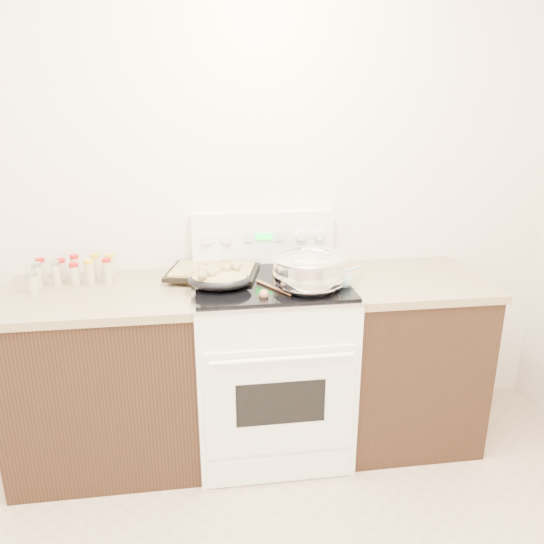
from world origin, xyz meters
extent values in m
cube|color=silver|center=(0.00, 1.77, 1.35)|extent=(4.00, 0.05, 2.70)
cube|color=black|center=(-0.48, 1.43, 0.44)|extent=(0.90, 0.64, 0.88)
cube|color=brown|center=(-0.48, 1.43, 0.90)|extent=(0.93, 0.67, 0.04)
cube|color=black|center=(1.08, 1.43, 0.44)|extent=(0.70, 0.64, 0.88)
cube|color=brown|center=(1.08, 1.43, 0.90)|extent=(0.73, 0.67, 0.04)
cube|color=white|center=(0.35, 1.42, 0.46)|extent=(0.76, 0.66, 0.92)
cube|color=white|center=(0.35, 1.08, 0.45)|extent=(0.70, 0.01, 0.55)
cube|color=black|center=(0.35, 1.08, 0.46)|extent=(0.42, 0.01, 0.22)
cylinder|color=white|center=(0.35, 1.04, 0.70)|extent=(0.65, 0.02, 0.02)
cube|color=white|center=(0.35, 1.09, 0.08)|extent=(0.70, 0.01, 0.14)
cube|color=silver|center=(0.35, 1.42, 0.93)|extent=(0.78, 0.68, 0.01)
cube|color=black|center=(0.35, 1.42, 0.94)|extent=(0.74, 0.64, 0.01)
cube|color=white|center=(0.35, 1.72, 1.08)|extent=(0.76, 0.07, 0.28)
cylinder|color=white|center=(0.05, 1.67, 1.10)|extent=(0.06, 0.02, 0.06)
cylinder|color=white|center=(0.15, 1.67, 1.10)|extent=(0.06, 0.02, 0.06)
cylinder|color=white|center=(0.55, 1.67, 1.10)|extent=(0.06, 0.02, 0.06)
cylinder|color=white|center=(0.65, 1.67, 1.10)|extent=(0.06, 0.02, 0.06)
cube|color=#19E533|center=(0.35, 1.67, 1.10)|extent=(0.09, 0.00, 0.04)
cube|color=silver|center=(0.27, 1.67, 1.10)|extent=(0.05, 0.00, 0.05)
cube|color=silver|center=(0.43, 1.67, 1.10)|extent=(0.05, 0.00, 0.05)
ellipsoid|color=silver|center=(0.51, 1.27, 1.01)|extent=(0.35, 0.35, 0.21)
cylinder|color=silver|center=(0.51, 1.27, 0.95)|extent=(0.19, 0.19, 0.01)
torus|color=silver|center=(0.51, 1.27, 1.10)|extent=(0.35, 0.35, 0.02)
cylinder|color=silver|center=(0.51, 1.27, 1.04)|extent=(0.33, 0.33, 0.12)
cylinder|color=olive|center=(0.51, 1.27, 1.08)|extent=(0.31, 0.31, 0.00)
cube|color=beige|center=(0.48, 1.22, 1.09)|extent=(0.03, 0.03, 0.02)
cube|color=beige|center=(0.43, 1.23, 1.09)|extent=(0.04, 0.04, 0.03)
cube|color=beige|center=(0.45, 1.28, 1.09)|extent=(0.04, 0.04, 0.03)
cube|color=beige|center=(0.45, 1.23, 1.09)|extent=(0.03, 0.03, 0.02)
cube|color=beige|center=(0.53, 1.30, 1.09)|extent=(0.03, 0.03, 0.02)
cube|color=beige|center=(0.53, 1.39, 1.09)|extent=(0.03, 0.03, 0.03)
cube|color=beige|center=(0.45, 1.19, 1.09)|extent=(0.03, 0.03, 0.03)
cube|color=beige|center=(0.61, 1.32, 1.09)|extent=(0.04, 0.04, 0.03)
cube|color=beige|center=(0.50, 1.37, 1.09)|extent=(0.03, 0.03, 0.02)
cube|color=beige|center=(0.56, 1.17, 1.09)|extent=(0.03, 0.03, 0.02)
ellipsoid|color=black|center=(0.10, 1.33, 0.98)|extent=(0.32, 0.24, 0.08)
ellipsoid|color=tan|center=(0.10, 1.33, 1.00)|extent=(0.29, 0.21, 0.06)
sphere|color=tan|center=(0.08, 1.32, 1.03)|extent=(0.04, 0.04, 0.04)
sphere|color=tan|center=(0.02, 1.28, 1.03)|extent=(0.05, 0.05, 0.05)
sphere|color=tan|center=(0.13, 1.36, 1.03)|extent=(0.05, 0.05, 0.05)
sphere|color=tan|center=(0.18, 1.36, 1.03)|extent=(0.04, 0.04, 0.04)
sphere|color=tan|center=(0.04, 1.34, 1.03)|extent=(0.04, 0.04, 0.04)
sphere|color=tan|center=(0.06, 1.30, 1.03)|extent=(0.04, 0.04, 0.04)
sphere|color=tan|center=(0.01, 1.35, 1.03)|extent=(0.04, 0.04, 0.04)
sphere|color=tan|center=(0.17, 1.40, 1.03)|extent=(0.04, 0.04, 0.04)
cube|color=black|center=(0.07, 1.55, 0.95)|extent=(0.51, 0.41, 0.02)
cube|color=tan|center=(0.07, 1.55, 0.97)|extent=(0.45, 0.35, 0.02)
sphere|color=tan|center=(-0.06, 1.46, 0.98)|extent=(0.04, 0.04, 0.04)
sphere|color=tan|center=(0.17, 1.47, 0.98)|extent=(0.04, 0.04, 0.04)
sphere|color=tan|center=(0.02, 1.61, 0.98)|extent=(0.04, 0.04, 0.04)
sphere|color=tan|center=(-0.06, 1.49, 0.98)|extent=(0.03, 0.03, 0.03)
sphere|color=tan|center=(0.20, 1.57, 0.98)|extent=(0.04, 0.04, 0.04)
sphere|color=tan|center=(-0.03, 1.49, 0.98)|extent=(0.03, 0.03, 0.03)
sphere|color=tan|center=(0.19, 1.51, 0.98)|extent=(0.03, 0.03, 0.03)
sphere|color=tan|center=(0.16, 1.52, 0.98)|extent=(0.03, 0.03, 0.03)
sphere|color=tan|center=(0.15, 1.65, 0.98)|extent=(0.04, 0.04, 0.04)
sphere|color=tan|center=(0.02, 1.54, 0.98)|extent=(0.05, 0.05, 0.05)
cylinder|color=#A16A49|center=(0.34, 1.28, 0.95)|extent=(0.14, 0.22, 0.01)
sphere|color=#A16A49|center=(0.29, 1.19, 0.96)|extent=(0.04, 0.04, 0.04)
sphere|color=#9DCFEB|center=(0.68, 1.28, 0.97)|extent=(0.08, 0.08, 0.08)
cylinder|color=#9DCFEB|center=(0.74, 1.36, 1.00)|extent=(0.17, 0.22, 0.07)
cylinder|color=#BFB28C|center=(-0.79, 1.64, 0.97)|extent=(0.04, 0.04, 0.10)
cylinder|color=#B21414|center=(-0.79, 1.64, 1.03)|extent=(0.04, 0.04, 0.02)
cylinder|color=#BFB28C|center=(-0.69, 1.63, 0.97)|extent=(0.04, 0.04, 0.09)
cylinder|color=#B21414|center=(-0.69, 1.63, 1.02)|extent=(0.05, 0.05, 0.02)
cylinder|color=#BFB28C|center=(-0.62, 1.62, 0.98)|extent=(0.04, 0.04, 0.11)
cylinder|color=#B21414|center=(-0.62, 1.62, 1.04)|extent=(0.04, 0.04, 0.02)
cylinder|color=#BFB28C|center=(-0.52, 1.64, 0.98)|extent=(0.04, 0.04, 0.11)
cylinder|color=gold|center=(-0.52, 1.64, 1.04)|extent=(0.04, 0.04, 0.02)
cylinder|color=#BFB28C|center=(-0.45, 1.64, 0.97)|extent=(0.04, 0.04, 0.11)
cylinder|color=gold|center=(-0.45, 1.64, 1.04)|extent=(0.05, 0.05, 0.02)
cylinder|color=#BFB28C|center=(-0.78, 1.53, 0.97)|extent=(0.04, 0.04, 0.11)
cylinder|color=#B2B2B7|center=(-0.78, 1.53, 1.04)|extent=(0.05, 0.05, 0.02)
cylinder|color=#BFB28C|center=(-0.69, 1.54, 0.97)|extent=(0.04, 0.04, 0.11)
cylinder|color=#B2B2B7|center=(-0.69, 1.54, 1.04)|extent=(0.04, 0.04, 0.02)
cylinder|color=#BFB28C|center=(-0.61, 1.55, 0.97)|extent=(0.04, 0.04, 0.09)
cylinder|color=#B21414|center=(-0.61, 1.55, 1.02)|extent=(0.05, 0.05, 0.02)
cylinder|color=#BFB28C|center=(-0.53, 1.54, 0.97)|extent=(0.04, 0.04, 0.11)
cylinder|color=gold|center=(-0.53, 1.54, 1.04)|extent=(0.05, 0.05, 0.02)
cylinder|color=#BFB28C|center=(-0.45, 1.54, 0.98)|extent=(0.04, 0.04, 0.11)
cylinder|color=#B21414|center=(-0.45, 1.54, 1.04)|extent=(0.04, 0.04, 0.02)
cylinder|color=#BFB28C|center=(-0.77, 1.44, 0.97)|extent=(0.05, 0.05, 0.09)
cylinder|color=#B2B2B7|center=(-0.77, 1.44, 1.02)|extent=(0.05, 0.05, 0.02)
camera|label=1|loc=(0.01, -1.03, 1.81)|focal=35.00mm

